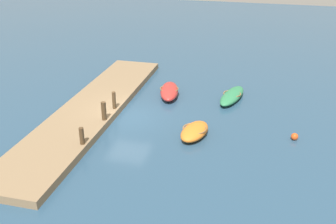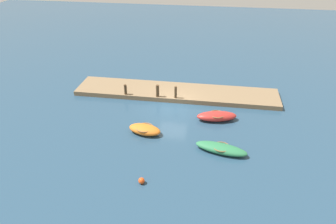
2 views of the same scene
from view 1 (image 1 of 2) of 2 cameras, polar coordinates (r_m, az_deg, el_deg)
The scene contains 9 objects.
ground_plane at distance 24.44m, azimuth -5.83°, elevation -0.70°, with size 84.00×84.00×0.00m, color navy.
dock_platform at distance 25.22m, azimuth -10.96°, elevation 0.32°, with size 18.49×3.54×0.42m, color #846B4C.
rowboat_green at distance 26.93m, azimuth 9.15°, elevation 2.31°, with size 3.74×1.87×0.58m.
dinghy_orange at distance 21.98m, azimuth 3.81°, elevation -2.76°, with size 2.69×1.76×0.65m.
rowboat_red at distance 27.15m, azimuth 0.18°, elevation 3.00°, with size 3.35×1.80×0.71m.
mooring_post_west at distance 24.45m, azimuth -7.73°, elevation 1.69°, with size 0.22×0.22×1.09m, color #47331E.
mooring_post_mid_west at distance 23.10m, azimuth -9.17°, elevation 0.15°, with size 0.28×0.28×1.10m, color #47331E.
mooring_post_mid_east at distance 20.79m, azimuth -12.24°, elevation -3.37°, with size 0.24×0.24×0.92m, color #47331E.
marker_buoy at distance 22.75m, azimuth 17.65°, elevation -3.37°, with size 0.39×0.39×0.39m, color #E54C19.
Camera 1 is at (20.59, 7.80, 10.61)m, focal length 42.60 mm.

